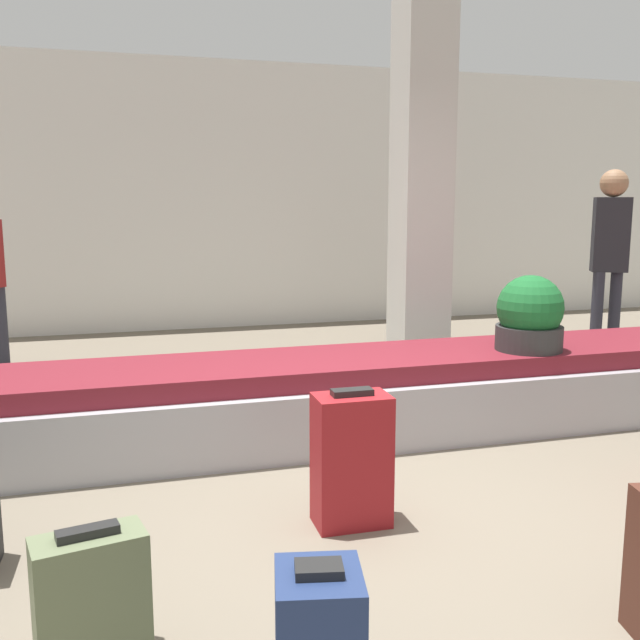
# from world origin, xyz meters

# --- Properties ---
(ground_plane) EXTENTS (18.00, 18.00, 0.00)m
(ground_plane) POSITION_xyz_m (0.00, 0.00, 0.00)
(ground_plane) COLOR #6B6051
(back_wall) EXTENTS (18.00, 0.06, 3.20)m
(back_wall) POSITION_xyz_m (0.00, 5.72, 1.60)
(back_wall) COLOR silver
(back_wall) RESTS_ON ground_plane
(carousel) EXTENTS (8.80, 0.97, 0.53)m
(carousel) POSITION_xyz_m (0.00, 1.35, 0.26)
(carousel) COLOR #9E9EA3
(carousel) RESTS_ON ground_plane
(pillar) EXTENTS (0.42, 0.42, 3.20)m
(pillar) POSITION_xyz_m (1.26, 2.62, 1.60)
(pillar) COLOR beige
(pillar) RESTS_ON ground_plane
(suitcase_0) EXTENTS (0.36, 0.23, 0.67)m
(suitcase_0) POSITION_xyz_m (-0.22, 0.06, 0.32)
(suitcase_0) COLOR maroon
(suitcase_0) RESTS_ON ground_plane
(suitcase_1) EXTENTS (0.39, 0.25, 0.49)m
(suitcase_1) POSITION_xyz_m (-1.39, -0.71, 0.23)
(suitcase_1) COLOR #5B6647
(suitcase_1) RESTS_ON ground_plane
(potted_plant_1) EXTENTS (0.45, 0.45, 0.52)m
(potted_plant_1) POSITION_xyz_m (1.45, 1.20, 0.77)
(potted_plant_1) COLOR #2D2D2D
(potted_plant_1) RESTS_ON carousel
(traveler_0) EXTENTS (0.31, 0.32, 1.62)m
(traveler_0) POSITION_xyz_m (1.81, 4.23, 0.96)
(traveler_0) COLOR #282833
(traveler_0) RESTS_ON ground_plane
(traveler_1) EXTENTS (0.37, 0.31, 1.84)m
(traveler_1) POSITION_xyz_m (3.25, 2.71, 1.12)
(traveler_1) COLOR #282833
(traveler_1) RESTS_ON ground_plane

